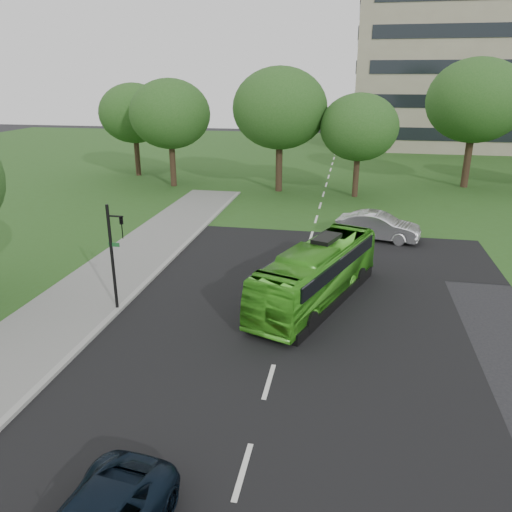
% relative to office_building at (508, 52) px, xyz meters
% --- Properties ---
extents(ground, '(160.00, 160.00, 0.00)m').
position_rel_office_building_xyz_m(ground, '(-21.96, -61.96, -12.50)').
color(ground, black).
rests_on(ground, ground).
extents(street_surfaces, '(120.00, 120.00, 0.15)m').
position_rel_office_building_xyz_m(street_surfaces, '(-22.34, -39.21, -12.47)').
color(street_surfaces, black).
rests_on(street_surfaces, ground).
extents(office_building, '(40.10, 20.10, 25.00)m').
position_rel_office_building_xyz_m(office_building, '(0.00, 0.00, 0.00)').
color(office_building, gray).
rests_on(office_building, ground).
extents(tree_park_a, '(7.00, 7.00, 9.30)m').
position_rel_office_building_xyz_m(tree_park_a, '(-35.55, -35.05, -6.19)').
color(tree_park_a, black).
rests_on(tree_park_a, ground).
extents(tree_park_b, '(7.81, 7.81, 10.23)m').
position_rel_office_building_xyz_m(tree_park_b, '(-25.88, -35.38, -5.60)').
color(tree_park_b, black).
rests_on(tree_park_b, ground).
extents(tree_park_c, '(6.20, 6.20, 8.23)m').
position_rel_office_building_xyz_m(tree_park_c, '(-19.38, -36.30, -6.92)').
color(tree_park_c, black).
rests_on(tree_park_c, ground).
extents(tree_park_d, '(8.30, 8.30, 10.98)m').
position_rel_office_building_xyz_m(tree_park_d, '(-9.74, -30.58, -5.07)').
color(tree_park_d, black).
rests_on(tree_park_d, ground).
extents(tree_park_f, '(6.64, 6.64, 8.87)m').
position_rel_office_building_xyz_m(tree_park_f, '(-40.79, -30.79, -6.47)').
color(tree_park_f, black).
rests_on(tree_park_f, ground).
extents(bus, '(5.17, 9.31, 2.54)m').
position_rel_office_building_xyz_m(bus, '(-20.96, -57.35, -11.23)').
color(bus, green).
rests_on(bus, ground).
extents(sedan, '(5.22, 2.84, 1.63)m').
position_rel_office_building_xyz_m(sedan, '(-17.96, -47.71, -11.68)').
color(sedan, silver).
rests_on(sedan, ground).
extents(traffic_light, '(0.75, 0.23, 4.62)m').
position_rel_office_building_xyz_m(traffic_light, '(-29.01, -59.96, -9.79)').
color(traffic_light, black).
rests_on(traffic_light, ground).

